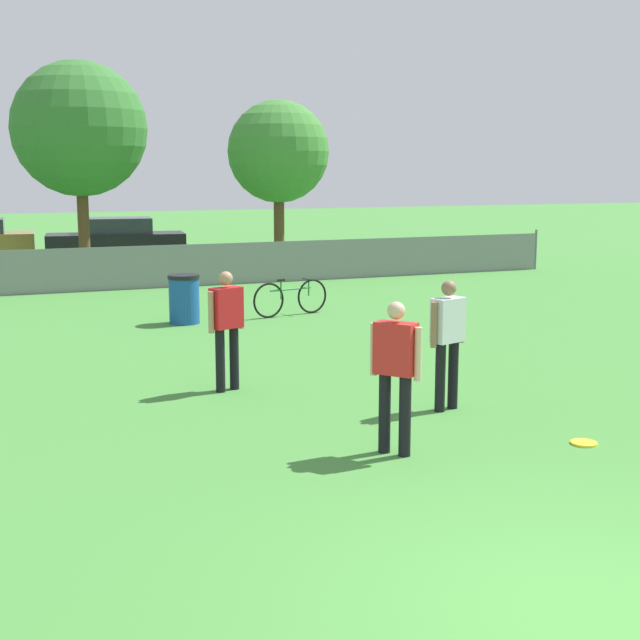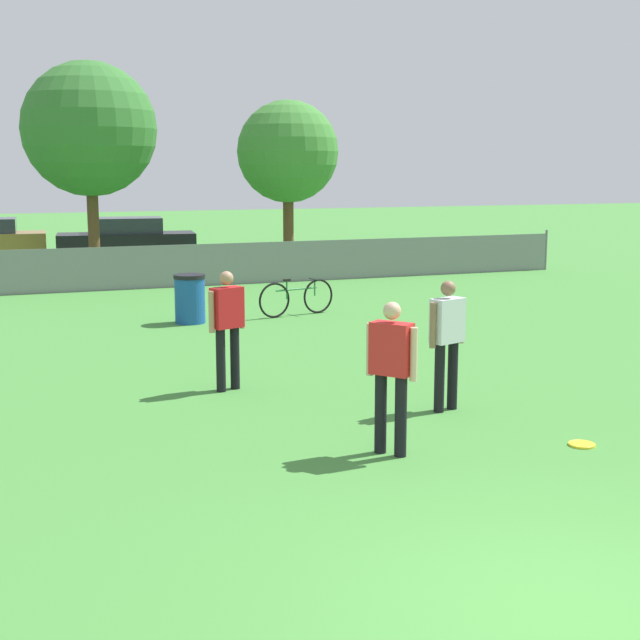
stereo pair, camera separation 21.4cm
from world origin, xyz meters
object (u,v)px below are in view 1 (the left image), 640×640
(tree_near_pole, at_px, (79,129))
(player_receiver_white, at_px, (448,335))
(player_defender_red, at_px, (395,366))
(parked_car_dark, at_px, (116,240))
(tree_far_right, at_px, (279,152))
(trash_bin, at_px, (184,299))
(bicycle_sideline, at_px, (291,298))
(player_thrower_red, at_px, (227,322))
(frisbee_disc, at_px, (584,443))

(tree_near_pole, xyz_separation_m, player_receiver_white, (2.34, -16.20, -3.14))
(player_defender_red, xyz_separation_m, parked_car_dark, (0.67, 21.90, -0.27))
(tree_far_right, distance_m, trash_bin, 10.20)
(tree_near_pole, relative_size, bicycle_sideline, 3.36)
(player_thrower_red, xyz_separation_m, frisbee_disc, (3.00, -3.86, -0.96))
(bicycle_sideline, height_order, parked_car_dark, parked_car_dark)
(player_defender_red, distance_m, player_receiver_white, 1.96)
(player_defender_red, distance_m, bicycle_sideline, 9.30)
(tree_far_right, relative_size, parked_car_dark, 1.08)
(frisbee_disc, bearing_deg, player_defender_red, 166.98)
(player_defender_red, height_order, trash_bin, player_defender_red)
(player_defender_red, height_order, frisbee_disc, player_defender_red)
(player_defender_red, bearing_deg, frisbee_disc, 39.75)
(bicycle_sideline, bearing_deg, tree_near_pole, 96.93)
(player_thrower_red, xyz_separation_m, parked_car_dark, (1.55, 18.53, -0.27))
(bicycle_sideline, bearing_deg, trash_bin, 169.47)
(player_thrower_red, distance_m, bicycle_sideline, 6.45)
(player_thrower_red, height_order, parked_car_dark, player_thrower_red)
(player_receiver_white, bearing_deg, tree_far_right, 60.20)
(player_receiver_white, bearing_deg, trash_bin, 83.90)
(player_thrower_red, height_order, player_receiver_white, same)
(tree_far_right, xyz_separation_m, player_defender_red, (-4.83, -17.31, -2.55))
(trash_bin, bearing_deg, bicycle_sideline, 2.34)
(player_receiver_white, relative_size, trash_bin, 1.71)
(tree_far_right, height_order, parked_car_dark, tree_far_right)
(tree_near_pole, height_order, player_defender_red, tree_near_pole)
(player_thrower_red, bearing_deg, bicycle_sideline, 40.70)
(tree_near_pole, distance_m, player_defender_red, 17.85)
(tree_far_right, bearing_deg, parked_car_dark, 132.24)
(tree_near_pole, height_order, bicycle_sideline, tree_near_pole)
(player_receiver_white, height_order, bicycle_sideline, player_receiver_white)
(tree_far_right, bearing_deg, frisbee_disc, -98.65)
(player_thrower_red, relative_size, frisbee_disc, 5.63)
(frisbee_disc, xyz_separation_m, trash_bin, (-2.26, 9.43, 0.48))
(player_defender_red, bearing_deg, trash_bin, 143.68)
(bicycle_sideline, bearing_deg, parked_car_dark, 83.70)
(tree_far_right, height_order, bicycle_sideline, tree_far_right)
(frisbee_disc, height_order, parked_car_dark, parked_car_dark)
(parked_car_dark, bearing_deg, player_thrower_red, -87.68)
(player_receiver_white, height_order, trash_bin, player_receiver_white)
(tree_far_right, height_order, player_defender_red, tree_far_right)
(frisbee_disc, bearing_deg, tree_near_pole, 99.57)
(tree_near_pole, distance_m, tree_far_right, 5.79)
(player_thrower_red, relative_size, bicycle_sideline, 0.93)
(player_thrower_red, bearing_deg, parked_car_dark, 64.05)
(tree_far_right, relative_size, player_thrower_red, 3.05)
(tree_near_pole, bearing_deg, player_receiver_white, -81.77)
(player_defender_red, relative_size, parked_car_dark, 0.36)
(player_defender_red, bearing_deg, tree_far_right, 127.18)
(tree_near_pole, height_order, tree_far_right, tree_near_pole)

